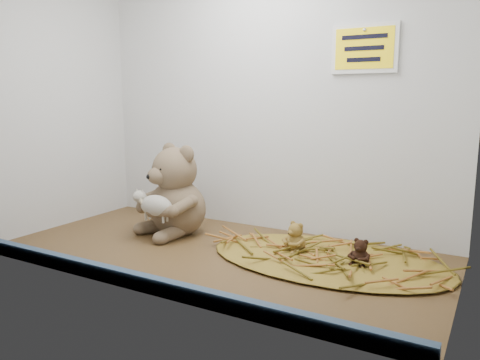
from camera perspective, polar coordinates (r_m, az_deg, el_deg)
The scene contains 8 objects.
alcove_shell at distance 129.46cm, azimuth -0.90°, elevation 11.47°, with size 120.40×60.20×90.40cm.
front_rail at distance 106.43cm, azimuth -11.43°, elevation -12.21°, with size 119.28×2.20×3.60cm, color #3B5071.
straw_bed at distance 124.60cm, azimuth 10.49°, elevation -9.41°, with size 63.69×36.98×1.23cm, color olive.
main_teddy at distance 144.85cm, azimuth -7.71°, elevation -1.13°, with size 22.50×23.75×27.90cm, color #79654A, non-canonical shape.
toy_lamb at distance 137.89cm, azimuth -10.19°, elevation -3.13°, with size 13.75×8.39×8.88cm, color #AFAB9D, non-canonical shape.
mini_teddy_tan at distance 126.98cm, azimuth 6.84°, elevation -6.74°, with size 6.50×6.86×8.06cm, color olive, non-canonical shape.
mini_teddy_brown at distance 120.10cm, azimuth 14.49°, elevation -8.34°, with size 5.35×5.64×6.63cm, color black, non-canonical shape.
wall_sign at distance 137.36cm, azimuth 14.94°, elevation 15.24°, with size 16.00×1.20×11.00cm, color yellow.
Camera 1 is at (65.47, -102.63, 41.67)cm, focal length 35.00 mm.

